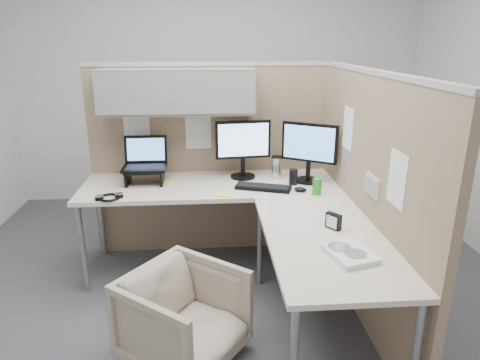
{
  "coord_description": "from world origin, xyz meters",
  "views": [
    {
      "loc": [
        -0.12,
        -2.63,
        1.8
      ],
      "look_at": [
        0.1,
        0.25,
        0.85
      ],
      "focal_mm": 32.0,
      "sensor_mm": 36.0,
      "label": 1
    }
  ],
  "objects": [
    {
      "name": "ground",
      "position": [
        0.0,
        0.0,
        0.0
      ],
      "size": [
        4.5,
        4.5,
        0.0
      ],
      "primitive_type": "plane",
      "color": "#424248",
      "rests_on": "ground"
    },
    {
      "name": "partition_back",
      "position": [
        -0.22,
        0.83,
        1.1
      ],
      "size": [
        2.0,
        0.36,
        1.63
      ],
      "color": "#967E62",
      "rests_on": "ground"
    },
    {
      "name": "partition_right",
      "position": [
        0.9,
        -0.07,
        0.82
      ],
      "size": [
        0.07,
        2.03,
        1.63
      ],
      "color": "#967E62",
      "rests_on": "ground"
    },
    {
      "name": "desk",
      "position": [
        0.12,
        0.13,
        0.69
      ],
      "size": [
        2.0,
        1.98,
        0.73
      ],
      "color": "beige",
      "rests_on": "ground"
    },
    {
      "name": "office_chair",
      "position": [
        -0.28,
        -0.52,
        0.3
      ],
      "size": [
        0.8,
        0.81,
        0.61
      ],
      "primitive_type": "imported",
      "rotation": [
        0.0,
        0.0,
        0.91
      ],
      "color": "#B8AA92",
      "rests_on": "ground"
    },
    {
      "name": "monitor_left",
      "position": [
        0.16,
        0.68,
        1.0
      ],
      "size": [
        0.44,
        0.2,
        0.47
      ],
      "rotation": [
        0.0,
        0.0,
        0.1
      ],
      "color": "black",
      "rests_on": "desk"
    },
    {
      "name": "monitor_right",
      "position": [
        0.66,
        0.53,
        1.0
      ],
      "size": [
        0.39,
        0.26,
        0.47
      ],
      "rotation": [
        0.0,
        0.0,
        -0.55
      ],
      "color": "black",
      "rests_on": "desk"
    },
    {
      "name": "laptop_station",
      "position": [
        -0.62,
        0.62,
        0.86
      ],
      "size": [
        0.33,
        0.29,
        0.35
      ],
      "color": "black",
      "rests_on": "desk"
    },
    {
      "name": "keyboard",
      "position": [
        0.29,
        0.39,
        0.74
      ],
      "size": [
        0.44,
        0.26,
        0.02
      ],
      "primitive_type": "cube",
      "rotation": [
        0.0,
        0.0,
        -0.32
      ],
      "color": "black",
      "rests_on": "desk"
    },
    {
      "name": "mouse",
      "position": [
        0.55,
        0.31,
        0.75
      ],
      "size": [
        0.11,
        0.09,
        0.03
      ],
      "primitive_type": "ellipsoid",
      "rotation": [
        0.0,
        0.0,
        -0.37
      ],
      "color": "black",
      "rests_on": "desk"
    },
    {
      "name": "travel_mug",
      "position": [
        0.43,
        0.64,
        0.82
      ],
      "size": [
        0.09,
        0.09,
        0.18
      ],
      "color": "silver",
      "rests_on": "desk"
    },
    {
      "name": "soda_can_green",
      "position": [
        0.66,
        0.24,
        0.79
      ],
      "size": [
        0.07,
        0.07,
        0.12
      ],
      "primitive_type": "cylinder",
      "color": "#268C1E",
      "rests_on": "desk"
    },
    {
      "name": "soda_can_silver",
      "position": [
        0.53,
        0.48,
        0.79
      ],
      "size": [
        0.07,
        0.07,
        0.12
      ],
      "primitive_type": "cylinder",
      "color": "black",
      "rests_on": "desk"
    },
    {
      "name": "sticky_note_c",
      "position": [
        -0.45,
        0.59,
        0.73
      ],
      "size": [
        0.1,
        0.1,
        0.01
      ],
      "primitive_type": "cube",
      "rotation": [
        0.0,
        0.0,
        0.34
      ],
      "color": "#FDF442",
      "rests_on": "desk"
    },
    {
      "name": "sticky_note_b",
      "position": [
        -0.03,
        0.27,
        0.73
      ],
      "size": [
        0.09,
        0.09,
        0.01
      ],
      "primitive_type": "cube",
      "rotation": [
        0.0,
        0.0,
        -0.29
      ],
      "color": "#FDF442",
      "rests_on": "desk"
    },
    {
      "name": "headphones",
      "position": [
        -0.83,
        0.26,
        0.74
      ],
      "size": [
        0.2,
        0.2,
        0.03
      ],
      "rotation": [
        0.0,
        0.0,
        0.33
      ],
      "color": "black",
      "rests_on": "desk"
    },
    {
      "name": "paper_stack",
      "position": [
        0.6,
        -0.69,
        0.75
      ],
      "size": [
        0.27,
        0.31,
        0.03
      ],
      "rotation": [
        0.0,
        0.0,
        0.29
      ],
      "color": "white",
      "rests_on": "desk"
    },
    {
      "name": "desk_clock",
      "position": [
        0.61,
        -0.35,
        0.78
      ],
      "size": [
        0.09,
        0.1,
        0.1
      ],
      "rotation": [
        0.0,
        0.0,
        -0.93
      ],
      "color": "black",
      "rests_on": "desk"
    }
  ]
}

